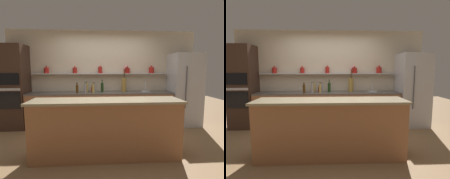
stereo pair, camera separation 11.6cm
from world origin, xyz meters
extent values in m
plane|color=olive|center=(0.00, 0.00, 0.00)|extent=(12.00, 12.00, 0.00)
cube|color=beige|center=(0.00, 1.60, 1.30)|extent=(5.20, 0.10, 2.60)
cube|color=#B7B7BC|center=(-0.08, 1.46, 1.41)|extent=(3.67, 0.18, 0.02)
cylinder|color=#AD1E19|center=(-1.54, 1.45, 1.50)|extent=(0.13, 0.13, 0.15)
sphere|color=#AD1E19|center=(-1.54, 1.45, 1.60)|extent=(0.04, 0.04, 0.04)
cylinder|color=#AD1E19|center=(-0.78, 1.45, 1.50)|extent=(0.12, 0.12, 0.15)
sphere|color=#AD1E19|center=(-0.78, 1.45, 1.60)|extent=(0.04, 0.04, 0.04)
cylinder|color=#AD1E19|center=(-0.09, 1.45, 1.51)|extent=(0.11, 0.11, 0.18)
sphere|color=#AD1E19|center=(-0.09, 1.45, 1.61)|extent=(0.04, 0.04, 0.04)
cylinder|color=#AD1E19|center=(0.66, 1.45, 1.50)|extent=(0.16, 0.16, 0.15)
sphere|color=#AD1E19|center=(0.66, 1.45, 1.60)|extent=(0.06, 0.06, 0.06)
cylinder|color=#AD1E19|center=(1.36, 1.45, 1.50)|extent=(0.14, 0.14, 0.17)
sphere|color=#AD1E19|center=(1.36, 1.45, 1.61)|extent=(0.05, 0.05, 0.05)
cube|color=#99603D|center=(-0.08, 1.24, 0.44)|extent=(3.77, 0.62, 0.88)
cube|color=#56514C|center=(-0.08, 1.24, 0.90)|extent=(3.77, 0.62, 0.04)
cube|color=#99603D|center=(0.00, -0.46, 0.49)|extent=(2.51, 0.55, 0.98)
cube|color=gray|center=(0.00, -0.46, 1.00)|extent=(2.57, 0.61, 0.04)
cube|color=#B7B7BC|center=(2.22, 1.20, 0.97)|extent=(0.77, 0.70, 1.95)
cylinder|color=#4C4C51|center=(2.08, 0.83, 1.07)|extent=(0.02, 0.02, 1.07)
cube|color=#3D281E|center=(-2.29, 1.24, 1.07)|extent=(0.62, 0.62, 2.15)
cube|color=black|center=(-2.29, 0.92, 0.78)|extent=(0.52, 0.02, 0.40)
cube|color=black|center=(-2.29, 0.92, 1.30)|extent=(0.52, 0.02, 0.28)
cube|color=#B7B7BC|center=(-2.29, 0.92, 1.05)|extent=(0.54, 0.02, 0.06)
cylinder|color=olive|center=(0.55, 1.30, 1.10)|extent=(0.14, 0.14, 0.37)
cylinder|color=#4C3319|center=(0.58, 1.30, 1.45)|extent=(0.02, 0.09, 0.32)
sphere|color=pink|center=(0.62, 1.31, 1.62)|extent=(0.05, 0.05, 0.05)
cylinder|color=#4C3319|center=(0.55, 1.30, 1.43)|extent=(0.05, 0.04, 0.28)
sphere|color=pink|center=(0.58, 1.33, 1.57)|extent=(0.06, 0.06, 0.06)
cylinder|color=#4C3319|center=(0.55, 1.27, 1.42)|extent=(0.03, 0.01, 0.26)
sphere|color=pink|center=(0.55, 1.23, 1.55)|extent=(0.05, 0.05, 0.05)
cylinder|color=#4C3319|center=(0.56, 1.29, 1.44)|extent=(0.02, 0.03, 0.30)
sphere|color=pink|center=(0.60, 1.27, 1.59)|extent=(0.06, 0.06, 0.06)
cylinder|color=#B7B7BC|center=(1.15, 1.24, 0.93)|extent=(0.27, 0.27, 0.02)
cylinder|color=#B7B7BC|center=(1.15, 1.34, 1.05)|extent=(0.02, 0.02, 0.22)
cylinder|color=#B7B7BC|center=(1.15, 1.28, 1.16)|extent=(0.02, 0.12, 0.02)
cylinder|color=tan|center=(-0.45, 1.36, 1.03)|extent=(0.08, 0.08, 0.22)
cylinder|color=tan|center=(-0.45, 1.36, 1.16)|extent=(0.03, 0.03, 0.04)
cylinder|color=black|center=(-0.45, 1.36, 1.19)|extent=(0.03, 0.03, 0.01)
cylinder|color=gray|center=(-0.25, 1.34, 1.01)|extent=(0.07, 0.07, 0.19)
cylinder|color=gray|center=(-0.25, 1.34, 1.13)|extent=(0.03, 0.03, 0.04)
cylinder|color=black|center=(-0.25, 1.34, 1.16)|extent=(0.03, 0.03, 0.01)
cylinder|color=#4C2D0C|center=(-0.69, 1.11, 1.03)|extent=(0.06, 0.06, 0.21)
cylinder|color=#4C2D0C|center=(-0.69, 1.11, 1.15)|extent=(0.03, 0.03, 0.04)
cylinder|color=black|center=(-0.69, 1.11, 1.18)|extent=(0.03, 0.03, 0.01)
cylinder|color=maroon|center=(-0.31, 1.24, 0.98)|extent=(0.06, 0.06, 0.13)
cylinder|color=maroon|center=(-0.31, 1.24, 1.07)|extent=(0.03, 0.03, 0.04)
cylinder|color=black|center=(-0.31, 1.24, 1.09)|extent=(0.03, 0.03, 0.01)
cylinder|color=#193814|center=(-0.04, 1.31, 1.04)|extent=(0.08, 0.08, 0.24)
cylinder|color=#193814|center=(-0.04, 1.31, 1.20)|extent=(0.02, 0.02, 0.08)
cylinder|color=black|center=(-0.04, 1.31, 1.25)|extent=(0.03, 0.03, 0.01)
cylinder|color=tan|center=(-0.27, 1.12, 1.03)|extent=(0.06, 0.06, 0.22)
cylinder|color=tan|center=(-0.27, 1.12, 1.16)|extent=(0.03, 0.03, 0.04)
cylinder|color=black|center=(-0.27, 1.12, 1.19)|extent=(0.03, 0.03, 0.01)
cylinder|color=gray|center=(-0.48, 1.07, 1.03)|extent=(0.06, 0.06, 0.22)
cylinder|color=gray|center=(-0.48, 1.07, 1.16)|extent=(0.03, 0.03, 0.04)
cylinder|color=black|center=(-0.48, 1.07, 1.19)|extent=(0.03, 0.03, 0.01)
camera|label=1|loc=(-0.12, -3.40, 1.55)|focal=28.00mm
camera|label=2|loc=(-0.01, -3.41, 1.55)|focal=28.00mm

